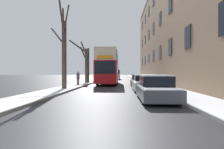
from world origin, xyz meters
TOP-DOWN VIEW (x-y plane):
  - ground_plane at (0.00, 0.00)m, footprint 320.00×320.00m
  - sidewalk_left at (-4.74, 53.00)m, footprint 2.29×130.00m
  - sidewalk_right at (4.74, 53.00)m, footprint 2.29×130.00m
  - terrace_facade_right at (10.38, 25.88)m, footprint 9.10×52.60m
  - bare_tree_left_0 at (-4.50, 12.70)m, footprint 2.20×3.81m
  - bare_tree_left_1 at (-4.65, 24.62)m, footprint 3.16×2.62m
  - double_decker_bus at (-1.21, 22.36)m, footprint 2.55×10.95m
  - parked_car_0 at (2.52, 6.37)m, footprint 1.87×4.54m
  - parked_car_1 at (2.52, 12.02)m, footprint 1.86×4.28m
  - parked_car_2 at (2.52, 17.67)m, footprint 1.72×3.97m
  - oncoming_van at (-0.77, 42.59)m, footprint 1.99×5.13m
  - pedestrian_left_sidewalk at (-4.65, 19.06)m, footprint 0.38×0.38m

SIDE VIEW (x-z plane):
  - ground_plane at x=0.00m, z-range 0.00..0.00m
  - sidewalk_left at x=-4.74m, z-range 0.00..0.16m
  - sidewalk_right at x=4.74m, z-range 0.00..0.16m
  - parked_car_2 at x=2.52m, z-range -0.06..1.35m
  - parked_car_1 at x=2.52m, z-range -0.05..1.35m
  - parked_car_0 at x=2.52m, z-range -0.06..1.37m
  - pedestrian_left_sidewalk at x=-4.65m, z-range 0.08..1.81m
  - oncoming_van at x=-0.77m, z-range 0.09..2.39m
  - double_decker_bus at x=-1.21m, z-range 0.29..4.71m
  - bare_tree_left_1 at x=-4.65m, z-range -0.18..6.26m
  - bare_tree_left_0 at x=-4.50m, z-range -0.46..7.70m
  - terrace_facade_right at x=10.38m, z-range 0.00..17.28m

